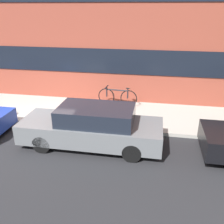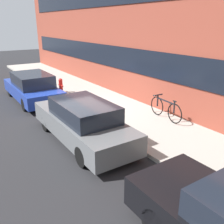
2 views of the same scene
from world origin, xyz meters
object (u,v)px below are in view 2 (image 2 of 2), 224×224
(bicycle, at_px, (165,108))
(fire_hydrant, at_px, (61,85))
(parked_car_blue, at_px, (32,87))
(parked_car_grey, at_px, (82,122))

(bicycle, bearing_deg, fire_hydrant, 22.44)
(parked_car_blue, height_order, parked_car_grey, parked_car_grey)
(bicycle, bearing_deg, parked_car_grey, 90.29)
(parked_car_grey, distance_m, fire_hydrant, 5.79)
(parked_car_blue, xyz_separation_m, parked_car_grey, (5.37, 0.00, 0.01))
(parked_car_blue, bearing_deg, fire_hydrant, -82.52)
(parked_car_blue, bearing_deg, parked_car_grey, -180.00)
(bicycle, bearing_deg, parked_car_blue, 35.97)
(parked_car_grey, bearing_deg, bicycle, -94.44)
(parked_car_grey, bearing_deg, parked_car_blue, 0.00)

